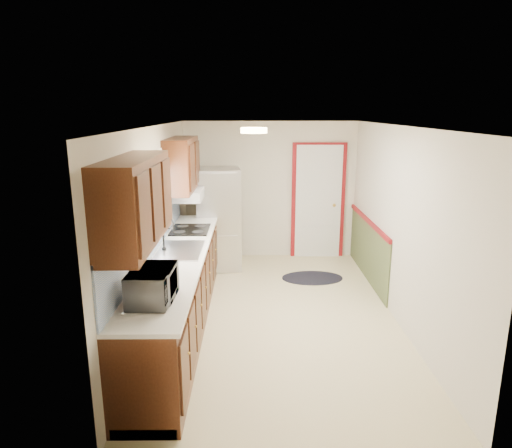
{
  "coord_description": "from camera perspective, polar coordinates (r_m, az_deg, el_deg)",
  "views": [
    {
      "loc": [
        -0.33,
        -5.44,
        2.59
      ],
      "look_at": [
        -0.27,
        0.28,
        1.15
      ],
      "focal_mm": 32.0,
      "sensor_mm": 36.0,
      "label": 1
    }
  ],
  "objects": [
    {
      "name": "rug",
      "position": [
        7.3,
        7.05,
        -6.7
      ],
      "size": [
        0.98,
        0.65,
        0.01
      ],
      "primitive_type": "ellipsoid",
      "rotation": [
        0.0,
        0.0,
        0.03
      ],
      "color": "black",
      "rests_on": "ground"
    },
    {
      "name": "kitchen_run",
      "position": [
        5.52,
        -10.04,
        -4.89
      ],
      "size": [
        0.63,
        4.0,
        2.2
      ],
      "color": "#3E1C0E",
      "rests_on": "ground"
    },
    {
      "name": "microwave",
      "position": [
        4.13,
        -12.84,
        -7.06
      ],
      "size": [
        0.32,
        0.55,
        0.36
      ],
      "primitive_type": "imported",
      "rotation": [
        0.0,
        0.0,
        1.53
      ],
      "color": "white",
      "rests_on": "kitchen_run"
    },
    {
      "name": "cooktop",
      "position": [
        6.46,
        -8.22,
        -0.71
      ],
      "size": [
        0.52,
        0.63,
        0.02
      ],
      "primitive_type": "cube",
      "color": "black",
      "rests_on": "kitchen_run"
    },
    {
      "name": "refrigerator",
      "position": [
        7.54,
        -4.69,
        0.65
      ],
      "size": [
        0.77,
        0.74,
        1.67
      ],
      "rotation": [
        0.0,
        0.0,
        0.12
      ],
      "color": "#B7B7BC",
      "rests_on": "ground"
    },
    {
      "name": "room_shell",
      "position": [
        5.62,
        2.79,
        -0.19
      ],
      "size": [
        3.2,
        5.2,
        2.52
      ],
      "color": "beige",
      "rests_on": "ground"
    },
    {
      "name": "ceiling_fixture",
      "position": [
        5.24,
        -0.27,
        11.63
      ],
      "size": [
        0.3,
        0.3,
        0.06
      ],
      "primitive_type": "cylinder",
      "color": "#FFD88C",
      "rests_on": "room_shell"
    },
    {
      "name": "back_wall_trim",
      "position": [
        7.95,
        9.02,
        1.6
      ],
      "size": [
        1.12,
        2.3,
        2.08
      ],
      "color": "maroon",
      "rests_on": "ground"
    }
  ]
}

